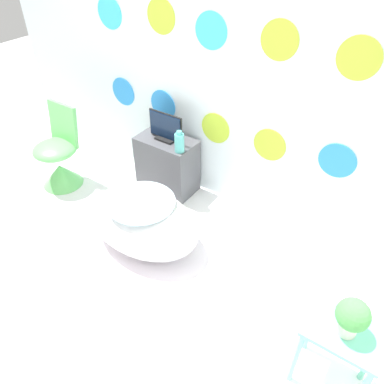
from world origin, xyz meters
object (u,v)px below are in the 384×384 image
at_px(chair, 59,161).
at_px(potted_plant_left, 352,316).
at_px(vase, 179,142).
at_px(tv, 166,128).
at_px(bathtub, 143,221).

xyz_separation_m(chair, potted_plant_left, (2.85, -0.43, 0.38)).
distance_m(chair, vase, 1.28).
height_order(tv, potted_plant_left, tv).
height_order(vase, potted_plant_left, potted_plant_left).
distance_m(tv, potted_plant_left, 2.17).
relative_size(bathtub, tv, 2.80).
relative_size(chair, tv, 2.26).
bearing_deg(chair, potted_plant_left, -8.58).
distance_m(bathtub, vase, 0.74).
relative_size(tv, vase, 1.79).
xyz_separation_m(bathtub, potted_plant_left, (1.64, -0.27, 0.42)).
relative_size(vase, potted_plant_left, 0.84).
xyz_separation_m(tv, vase, (0.22, -0.09, -0.03)).
bearing_deg(bathtub, tv, 112.73).
xyz_separation_m(chair, tv, (0.91, 0.55, 0.40)).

